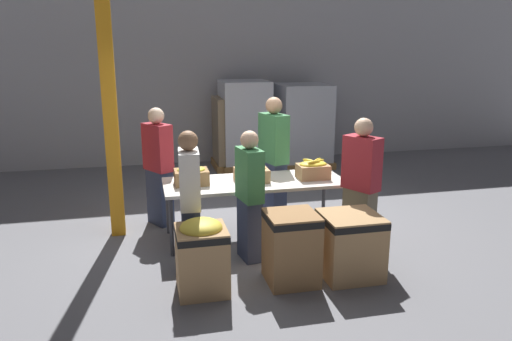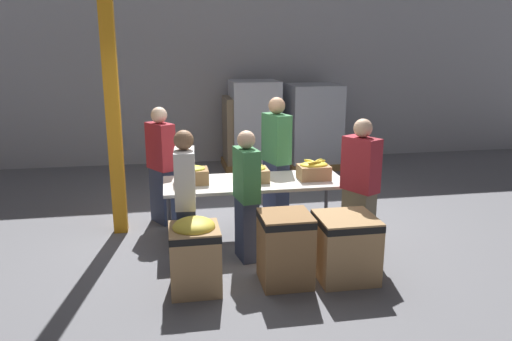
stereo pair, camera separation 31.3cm
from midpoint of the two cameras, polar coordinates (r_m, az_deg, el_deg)
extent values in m
plane|color=slate|center=(6.58, -1.54, -7.54)|extent=(30.00, 30.00, 0.00)
cube|color=#A8A8AD|center=(10.46, -6.55, 11.82)|extent=(16.00, 0.08, 4.00)
cube|color=beige|center=(6.34, -1.58, -1.37)|extent=(2.29, 0.87, 0.04)
cylinder|color=#38383D|center=(5.99, -11.12, -6.42)|extent=(0.05, 0.05, 0.72)
cylinder|color=#38383D|center=(6.41, 8.71, -4.90)|extent=(0.05, 0.05, 0.72)
cylinder|color=#38383D|center=(6.70, -11.38, -4.17)|extent=(0.05, 0.05, 0.72)
cylinder|color=#38383D|center=(7.08, 6.48, -2.95)|extent=(0.05, 0.05, 0.72)
cube|color=olive|center=(6.24, -8.82, -0.75)|extent=(0.41, 0.31, 0.18)
ellipsoid|color=gold|center=(6.22, -8.85, 0.10)|extent=(0.35, 0.27, 0.07)
ellipsoid|color=gold|center=(6.23, -9.12, 0.38)|extent=(0.05, 0.15, 0.05)
ellipsoid|color=gold|center=(6.13, -9.63, 0.17)|extent=(0.14, 0.12, 0.04)
cube|color=tan|center=(6.30, -1.94, -0.52)|extent=(0.41, 0.33, 0.16)
ellipsoid|color=gold|center=(6.28, -1.94, 0.25)|extent=(0.36, 0.29, 0.07)
ellipsoid|color=gold|center=(6.20, -2.67, 0.29)|extent=(0.16, 0.15, 0.05)
ellipsoid|color=gold|center=(6.32, -1.72, 0.67)|extent=(0.12, 0.22, 0.05)
ellipsoid|color=gold|center=(6.36, -1.14, 0.62)|extent=(0.13, 0.13, 0.04)
ellipsoid|color=gold|center=(6.16, -2.78, 0.15)|extent=(0.10, 0.17, 0.05)
cube|color=tan|center=(6.47, 5.14, -0.11)|extent=(0.39, 0.30, 0.18)
ellipsoid|color=yellow|center=(6.44, 5.16, 0.72)|extent=(0.36, 0.25, 0.08)
ellipsoid|color=yellow|center=(6.38, 5.23, 0.95)|extent=(0.21, 0.12, 0.06)
ellipsoid|color=yellow|center=(6.52, 5.96, 1.12)|extent=(0.16, 0.11, 0.04)
ellipsoid|color=yellow|center=(6.52, 5.67, 1.24)|extent=(0.17, 0.16, 0.04)
ellipsoid|color=yellow|center=(6.49, 4.68, 1.13)|extent=(0.15, 0.19, 0.05)
cube|color=#2D3856|center=(5.82, -2.28, -6.76)|extent=(0.24, 0.37, 0.72)
cube|color=#387A47|center=(5.61, -2.34, -0.48)|extent=(0.27, 0.44, 0.60)
sphere|color=#DBAD89|center=(5.52, -2.39, 3.53)|extent=(0.20, 0.20, 0.20)
cube|color=#6B604C|center=(6.16, 10.23, -5.54)|extent=(0.35, 0.42, 0.77)
cube|color=maroon|center=(5.95, 10.53, 0.83)|extent=(0.40, 0.49, 0.64)
sphere|color=#DBAD89|center=(5.87, 10.73, 4.88)|extent=(0.22, 0.22, 0.22)
cube|color=#2D3856|center=(7.15, 0.72, -2.23)|extent=(0.32, 0.44, 0.82)
cube|color=#387A47|center=(6.97, 0.74, 3.71)|extent=(0.36, 0.51, 0.68)
sphere|color=tan|center=(6.90, 0.75, 7.44)|extent=(0.23, 0.23, 0.23)
cube|color=#2D3856|center=(5.58, -9.02, -7.76)|extent=(0.22, 0.37, 0.75)
cube|color=silver|center=(5.36, -9.30, -0.98)|extent=(0.24, 0.44, 0.62)
sphere|color=#896042|center=(5.26, -9.48, 3.38)|extent=(0.21, 0.21, 0.21)
cube|color=#2D3856|center=(7.06, -12.17, -3.00)|extent=(0.37, 0.42, 0.77)
cube|color=maroon|center=(6.89, -12.47, 2.60)|extent=(0.41, 0.49, 0.64)
sphere|color=beige|center=(6.81, -12.67, 6.12)|extent=(0.22, 0.22, 0.22)
cube|color=tan|center=(5.14, -7.96, -10.14)|extent=(0.50, 0.50, 0.68)
cube|color=black|center=(5.03, -8.07, -7.19)|extent=(0.51, 0.51, 0.07)
ellipsoid|color=yellow|center=(5.00, -8.09, -6.51)|extent=(0.43, 0.43, 0.18)
cube|color=olive|center=(5.27, 2.35, -8.86)|extent=(0.52, 0.52, 0.76)
cube|color=black|center=(5.15, 2.38, -5.54)|extent=(0.52, 0.52, 0.07)
cube|color=tan|center=(5.48, 9.06, -8.46)|extent=(0.61, 0.61, 0.69)
cube|color=black|center=(5.38, 9.19, -5.60)|extent=(0.61, 0.61, 0.07)
cube|color=orange|center=(6.53, -17.91, 9.69)|extent=(0.18, 0.18, 4.00)
cube|color=olive|center=(10.14, -2.17, 0.76)|extent=(1.01, 1.01, 0.13)
cube|color=silver|center=(9.97, -2.22, 5.61)|extent=(0.93, 0.93, 1.61)
cube|color=olive|center=(10.33, 4.39, 0.99)|extent=(1.09, 1.09, 0.13)
cube|color=#B2B7C1|center=(10.17, 4.48, 5.53)|extent=(1.00, 1.00, 1.53)
cube|color=olive|center=(10.13, -3.09, 0.74)|extent=(0.94, 0.94, 0.13)
cube|color=#897556|center=(9.99, -3.15, 4.69)|extent=(0.87, 0.87, 1.29)
camera|label=1|loc=(0.16, -91.43, -0.37)|focal=35.00mm
camera|label=2|loc=(0.16, 88.57, 0.37)|focal=35.00mm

